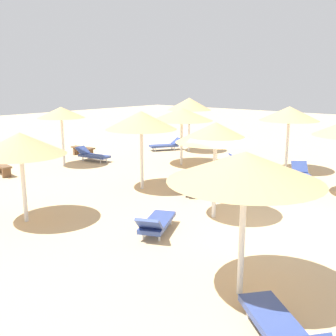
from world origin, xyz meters
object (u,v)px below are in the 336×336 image
(parasol_6, at_px, (20,144))
(lounger_4, at_px, (156,223))
(bench_1, at_px, (83,150))
(bench_2, at_px, (2,168))
(lounger_1, at_px, (192,185))
(parasol_4, at_px, (216,133))
(lounger_7, at_px, (166,145))
(lounger_0, at_px, (303,175))
(lounger_3, at_px, (248,162))
(parasol_5, at_px, (245,167))
(parasol_3, at_px, (289,114))
(parasol_2, at_px, (61,113))
(parasol_7, at_px, (189,104))
(parasol_1, at_px, (141,120))
(parasol_8, at_px, (182,114))
(lounger_2, at_px, (92,155))
(lounger_5, at_px, (280,326))

(parasol_6, distance_m, lounger_4, 4.51)
(bench_1, xyz_separation_m, bench_2, (-5.19, -1.01, 0.00))
(lounger_1, height_order, bench_1, lounger_1)
(bench_2, bearing_deg, lounger_1, -67.60)
(parasol_4, height_order, parasol_6, parasol_4)
(lounger_7, bearing_deg, lounger_1, -132.64)
(parasol_4, relative_size, lounger_0, 1.55)
(lounger_1, xyz_separation_m, lounger_3, (5.08, 0.55, 0.01))
(parasol_6, height_order, lounger_4, parasol_6)
(parasol_5, bearing_deg, parasol_3, 20.09)
(parasol_2, bearing_deg, lounger_3, -52.94)
(parasol_7, height_order, lounger_1, parasol_7)
(parasol_1, height_order, parasol_8, parasol_1)
(lounger_2, bearing_deg, parasol_8, -59.77)
(parasol_1, relative_size, parasol_4, 1.03)
(parasol_3, relative_size, lounger_1, 1.56)
(lounger_2, bearing_deg, bench_2, 173.14)
(parasol_6, xyz_separation_m, lounger_5, (-0.27, -8.19, -2.02))
(lounger_1, distance_m, bench_1, 9.27)
(parasol_1, distance_m, bench_1, 8.07)
(parasol_8, bearing_deg, lounger_3, -63.57)
(parasol_6, height_order, lounger_0, parasol_6)
(lounger_5, distance_m, lounger_7, 17.79)
(parasol_1, distance_m, parasol_4, 4.03)
(parasol_1, relative_size, parasol_6, 1.12)
(lounger_1, relative_size, lounger_3, 1.03)
(lounger_5, bearing_deg, parasol_7, 42.66)
(lounger_0, height_order, lounger_5, lounger_0)
(lounger_1, relative_size, lounger_5, 1.02)
(parasol_7, relative_size, parasol_8, 1.03)
(bench_1, bearing_deg, parasol_2, -147.94)
(lounger_2, relative_size, lounger_5, 1.05)
(parasol_7, bearing_deg, lounger_5, -137.34)
(parasol_4, bearing_deg, bench_1, 72.41)
(parasol_7, height_order, lounger_4, parasol_7)
(parasol_7, bearing_deg, parasol_4, -138.29)
(parasol_3, height_order, parasol_8, parasol_3)
(parasol_5, distance_m, parasol_8, 12.13)
(lounger_7, bearing_deg, bench_1, 151.65)
(lounger_7, bearing_deg, lounger_5, -132.98)
(lounger_3, bearing_deg, parasol_6, 172.77)
(parasol_3, relative_size, lounger_5, 1.59)
(parasol_4, bearing_deg, parasol_1, 77.56)
(parasol_6, relative_size, lounger_5, 1.43)
(bench_1, height_order, bench_2, same)
(lounger_0, xyz_separation_m, lounger_5, (-10.01, -3.71, -0.00))
(parasol_1, bearing_deg, parasol_2, 85.27)
(parasol_2, bearing_deg, lounger_2, -6.93)
(lounger_0, bearing_deg, parasol_5, -164.91)
(parasol_4, relative_size, lounger_4, 1.48)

